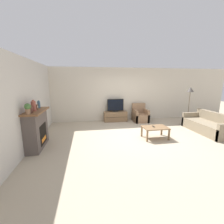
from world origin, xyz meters
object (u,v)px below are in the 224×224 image
Objects in this scene: remote at (153,126)px; mantel_vase_right at (39,104)px; mantel_vase_left at (30,109)px; couch at (208,126)px; tv at (115,106)px; potted_plant at (28,108)px; tv_stand at (115,116)px; armchair at (140,116)px; coffee_table at (155,129)px; floor_lamp at (190,92)px; mantel_clock at (36,107)px; fireplace at (37,129)px; mantel_vase_centre_left at (34,106)px.

mantel_vase_right is at bearing 177.66° from remote.
mantel_vase_left reaches higher than couch.
mantel_vase_right is 3.74m from tv.
potted_plant is 4.38m from tv.
tv is (0.00, -0.00, 0.56)m from tv_stand.
coffee_table is (-0.29, -2.32, 0.07)m from armchair.
mantel_vase_right is 6.47m from floor_lamp.
mantel_clock is 4.86m from armchair.
floor_lamp reaches higher than coffee_table.
fireplace is at bearing -92.48° from mantel_vase_right.
mantel_clock is at bearing 82.26° from fireplace.
fireplace is 0.92m from potted_plant.
mantel_vase_left is at bearing -90.00° from mantel_vase_right.
mantel_clock is at bearing 89.94° from potted_plant.
mantel_vase_right is at bearing 179.43° from couch.
potted_plant reaches higher than mantel_clock.
coffee_table is (3.90, 0.63, -0.97)m from potted_plant.
fireplace is 6.63m from floor_lamp.
mantel_vase_left is 0.52m from mantel_clock.
remote is at bearing 140.12° from coffee_table.
mantel_vase_left is 0.30m from mantel_vase_centre_left.
couch is (2.39, 0.25, -0.09)m from coffee_table.
couch is at bearing -34.62° from tv.
mantel_vase_right is at bearing -142.80° from tv_stand.
remote is 0.09× the size of floor_lamp.
mantel_vase_left is 0.12× the size of couch.
tv_stand is (2.97, 2.63, -0.34)m from fireplace.
floor_lamp reaches higher than mantel_vase_centre_left.
mantel_vase_right is 0.29× the size of coffee_table.
mantel_vase_right reaches higher than couch.
potted_plant is 0.35× the size of tv.
mantel_vase_left is at bearing -146.35° from armchair.
tv is (2.97, 2.63, 0.22)m from fireplace.
couch is (6.29, -0.06, -1.02)m from mantel_vase_right.
floor_lamp is at bearing -19.41° from armchair.
floor_lamp is (6.34, 2.20, 0.17)m from potted_plant.
armchair is at bearing 160.59° from floor_lamp.
potted_plant is 5.23m from armchair.
mantel_clock is 0.17× the size of armchair.
fireplace reaches higher than coffee_table.
armchair is at bearing 83.22° from remote.
potted_plant is 4.48m from tv_stand.
armchair is 2.34m from coffee_table.
tv_stand is at bearing 110.32° from coffee_table.
tv_stand is (2.96, 2.24, -1.03)m from mantel_vase_right.
coffee_table is 0.09m from remote.
coffee_table is at bearing -97.14° from armchair.
tv_stand is 1.33× the size of coffee_table.
tv is at bearing 45.62° from mantel_vase_left.
fireplace is 3.94× the size of mantel_vase_centre_left.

